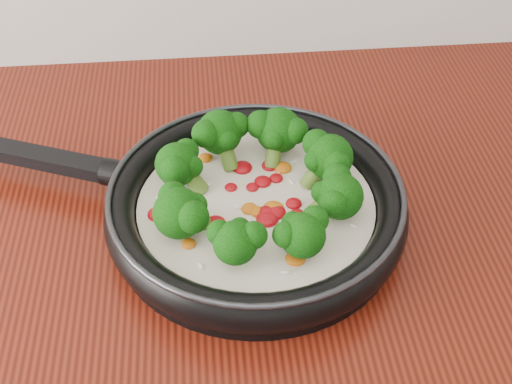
{
  "coord_description": "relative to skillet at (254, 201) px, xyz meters",
  "views": [
    {
      "loc": [
        0.04,
        0.59,
        1.43
      ],
      "look_at": [
        0.09,
        1.12,
        0.95
      ],
      "focal_mm": 47.35,
      "sensor_mm": 36.0,
      "label": 1
    }
  ],
  "objects": [
    {
      "name": "skillet",
      "position": [
        0.0,
        0.0,
        0.0
      ],
      "size": [
        0.54,
        0.43,
        0.09
      ],
      "color": "black",
      "rests_on": "counter"
    }
  ]
}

